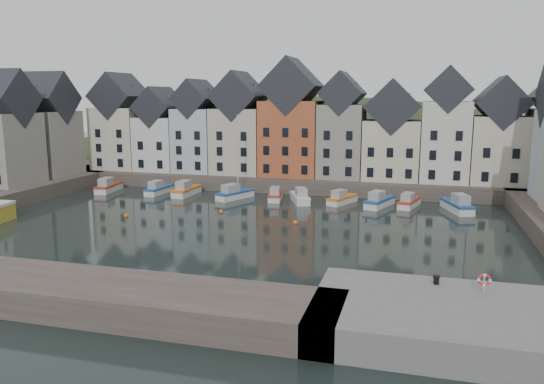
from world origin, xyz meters
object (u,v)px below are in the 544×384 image
at_px(boat_d, 234,193).
at_px(mooring_bollard, 436,279).
at_px(boat_a, 108,187).
at_px(life_ring_post, 484,280).

relative_size(boat_d, mooring_bollard, 20.95).
xyz_separation_m(boat_a, boat_d, (19.92, -0.34, 0.05)).
distance_m(boat_a, boat_d, 19.92).
distance_m(boat_a, mooring_bollard, 56.74).
bearing_deg(life_ring_post, boat_d, 129.71).
bearing_deg(boat_a, mooring_bollard, -43.47).
bearing_deg(boat_d, mooring_bollard, -28.21).
height_order(boat_a, mooring_bollard, mooring_bollard).
bearing_deg(mooring_bollard, boat_d, 127.67).
relative_size(boat_a, boat_d, 0.54).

